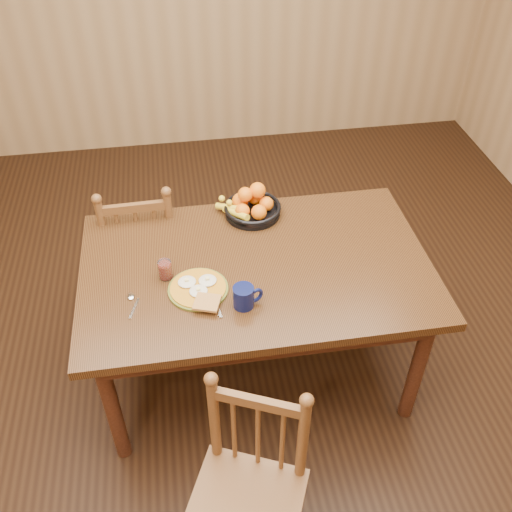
{
  "coord_description": "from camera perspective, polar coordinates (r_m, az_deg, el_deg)",
  "views": [
    {
      "loc": [
        -0.31,
        -1.92,
        2.49
      ],
      "look_at": [
        0.0,
        0.0,
        0.8
      ],
      "focal_mm": 40.0,
      "sensor_mm": 36.0,
      "label": 1
    }
  ],
  "objects": [
    {
      "name": "juice_glass",
      "position": [
        2.55,
        -9.06,
        -1.4
      ],
      "size": [
        0.06,
        0.06,
        0.09
      ],
      "color": "silver",
      "rests_on": "dining_table"
    },
    {
      "name": "fork",
      "position": [
        2.45,
        -3.9,
        -4.46
      ],
      "size": [
        0.04,
        0.18,
        0.0
      ],
      "rotation": [
        0.0,
        0.0,
        0.12
      ],
      "color": "silver",
      "rests_on": "dining_table"
    },
    {
      "name": "coffee_mug",
      "position": [
        2.39,
        -1.15,
        -4.07
      ],
      "size": [
        0.13,
        0.09,
        0.1
      ],
      "color": "#0A103A",
      "rests_on": "dining_table"
    },
    {
      "name": "chair_near",
      "position": [
        2.29,
        -0.77,
        -22.68
      ],
      "size": [
        0.53,
        0.52,
        0.9
      ],
      "rotation": [
        0.0,
        0.0,
        -0.42
      ],
      "color": "#533318",
      "rests_on": "ground"
    },
    {
      "name": "room",
      "position": [
        2.26,
        0.0,
        10.59
      ],
      "size": [
        4.52,
        5.02,
        2.72
      ],
      "color": "black",
      "rests_on": "ground"
    },
    {
      "name": "fruit_bowl",
      "position": [
        2.88,
        -0.48,
        5.04
      ],
      "size": [
        0.32,
        0.29,
        0.17
      ],
      "color": "black",
      "rests_on": "dining_table"
    },
    {
      "name": "breakfast_plate",
      "position": [
        2.49,
        -5.76,
        -3.29
      ],
      "size": [
        0.26,
        0.3,
        0.04
      ],
      "color": "#59601E",
      "rests_on": "dining_table"
    },
    {
      "name": "spoon",
      "position": [
        2.5,
        -12.31,
        -4.35
      ],
      "size": [
        0.05,
        0.16,
        0.01
      ],
      "rotation": [
        0.0,
        0.0,
        -0.31
      ],
      "color": "silver",
      "rests_on": "dining_table"
    },
    {
      "name": "dining_table",
      "position": [
        2.67,
        0.0,
        -2.18
      ],
      "size": [
        1.6,
        1.0,
        0.75
      ],
      "color": "black",
      "rests_on": "ground"
    },
    {
      "name": "chair_far",
      "position": [
        3.23,
        -11.24,
        0.61
      ],
      "size": [
        0.42,
        0.4,
        0.9
      ],
      "rotation": [
        0.0,
        0.0,
        3.17
      ],
      "color": "#533318",
      "rests_on": "ground"
    }
  ]
}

